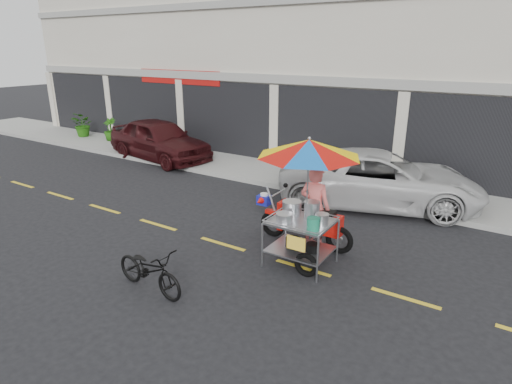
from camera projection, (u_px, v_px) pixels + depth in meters
The scene contains 9 objects.
ground at pixel (303, 268), 8.51m from camera, with size 90.00×90.00×0.00m, color black.
sidewalk at pixel (386, 190), 12.86m from camera, with size 45.00×3.00×0.15m, color gray.
centerline at pixel (303, 268), 8.51m from camera, with size 42.00×0.10×0.01m, color gold.
maroon_sedan at pixel (159, 140), 16.38m from camera, with size 1.87×4.64×1.58m, color black.
white_pickup at pixel (380, 179), 11.66m from camera, with size 2.49×5.39×1.50m, color silver.
plant_tall at pixel (83, 124), 19.97m from camera, with size 1.02×0.88×1.13m, color #1E530E.
plant_short at pixel (110, 129), 19.15m from camera, with size 0.56×0.56×1.00m, color #1E530E.
near_bicycle at pixel (149, 270), 7.59m from camera, with size 0.56×1.61×0.84m, color black.
food_vendor_rig at pixel (309, 182), 8.46m from camera, with size 2.58×2.05×2.61m.
Camera 1 is at (3.31, -6.86, 4.19)m, focal length 30.00 mm.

